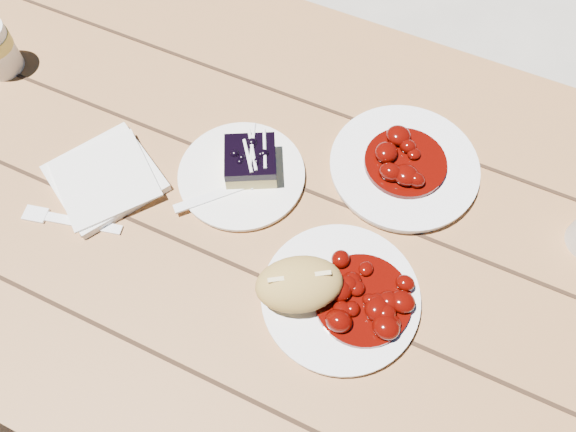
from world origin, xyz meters
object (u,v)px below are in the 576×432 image
at_px(dessert_plate, 242,175).
at_px(second_plate, 404,167).
at_px(bread_roll, 299,284).
at_px(main_plate, 340,298).
at_px(picnic_table, 291,275).
at_px(blueberry_cake, 251,161).

height_order(dessert_plate, second_plate, second_plate).
bearing_deg(bread_roll, main_plate, 19.98).
xyz_separation_m(picnic_table, second_plate, (0.11, 0.18, 0.17)).
relative_size(blueberry_cake, second_plate, 0.46).
xyz_separation_m(main_plate, blueberry_cake, (-0.21, 0.14, 0.02)).
bearing_deg(picnic_table, bread_roll, -59.69).
bearing_deg(dessert_plate, picnic_table, -27.23).
bearing_deg(blueberry_cake, dessert_plate, -151.42).
xyz_separation_m(dessert_plate, second_plate, (0.23, 0.12, 0.00)).
height_order(picnic_table, main_plate, main_plate).
bearing_deg(dessert_plate, bread_roll, -41.11).
bearing_deg(main_plate, picnic_table, 148.43).
bearing_deg(main_plate, second_plate, 88.04).
height_order(picnic_table, second_plate, second_plate).
bearing_deg(second_plate, main_plate, -91.96).
distance_m(bread_roll, second_plate, 0.27).
bearing_deg(main_plate, bread_roll, -160.02).
xyz_separation_m(bread_roll, dessert_plate, (-0.16, 0.14, -0.04)).
bearing_deg(second_plate, picnic_table, -122.07).
bearing_deg(dessert_plate, main_plate, -29.34).
distance_m(bread_roll, blueberry_cake, 0.22).
bearing_deg(second_plate, dessert_plate, -152.09).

